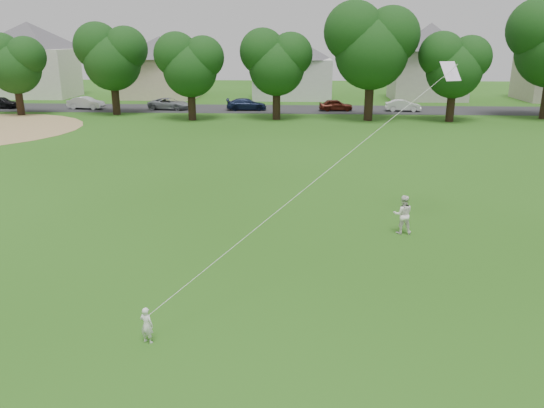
{
  "coord_description": "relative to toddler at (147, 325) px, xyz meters",
  "views": [
    {
      "loc": [
        1.07,
        -13.38,
        7.17
      ],
      "look_at": [
        0.23,
        2.0,
        2.3
      ],
      "focal_mm": 35.0,
      "sensor_mm": 36.0,
      "label": 1
    }
  ],
  "objects": [
    {
      "name": "street",
      "position": [
        2.6,
        44.17,
        -0.47
      ],
      "size": [
        90.0,
        7.0,
        0.01
      ],
      "primitive_type": "cube",
      "color": "#2D2D30",
      "rests_on": "ground"
    },
    {
      "name": "kite",
      "position": [
        4.62,
        4.77,
        2.84
      ],
      "size": [
        5.12,
        5.17,
        14.28
      ],
      "color": "white",
      "rests_on": "ground"
    },
    {
      "name": "ground",
      "position": [
        2.6,
        2.17,
        -0.48
      ],
      "size": [
        160.0,
        160.0,
        0.0
      ],
      "primitive_type": "plane",
      "color": "#255313",
      "rests_on": "ground"
    },
    {
      "name": "house_row",
      "position": [
        3.08,
        54.17,
        4.54
      ],
      "size": [
        78.08,
        14.2,
        10.5
      ],
      "color": "silver",
      "rests_on": "ground"
    },
    {
      "name": "parked_cars",
      "position": [
        -7.48,
        43.17,
        0.13
      ],
      "size": [
        45.2,
        2.5,
        1.24
      ],
      "color": "black",
      "rests_on": "ground"
    },
    {
      "name": "tree_row",
      "position": [
        5.37,
        38.28,
        5.77
      ],
      "size": [
        81.53,
        8.75,
        10.76
      ],
      "color": "black",
      "rests_on": "ground"
    },
    {
      "name": "older_boy",
      "position": [
        7.59,
        8.02,
        0.28
      ],
      "size": [
        0.73,
        0.57,
        1.5
      ],
      "primitive_type": "imported",
      "rotation": [
        0.0,
        0.0,
        3.14
      ],
      "color": "white",
      "rests_on": "ground"
    },
    {
      "name": "toddler",
      "position": [
        0.0,
        0.0,
        0.0
      ],
      "size": [
        0.4,
        0.33,
        0.95
      ],
      "primitive_type": "imported",
      "rotation": [
        0.0,
        0.0,
        2.82
      ],
      "color": "white",
      "rests_on": "ground"
    }
  ]
}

